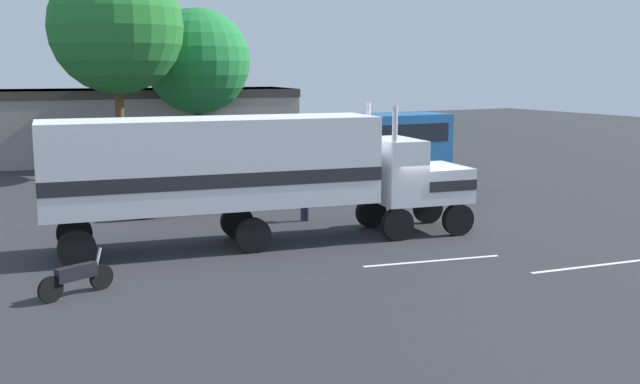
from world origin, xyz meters
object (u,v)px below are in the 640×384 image
at_px(parked_bus, 347,143).
at_px(parked_car, 176,192).
at_px(semi_truck, 247,168).
at_px(tree_left, 198,61).
at_px(motorcycle, 77,277).
at_px(tree_center, 116,27).
at_px(person_bystander, 305,197).

distance_m(parked_bus, parked_car, 9.93).
relative_size(semi_truck, parked_bus, 1.30).
height_order(semi_truck, tree_left, tree_left).
bearing_deg(motorcycle, parked_car, 59.14).
relative_size(parked_bus, tree_center, 0.99).
bearing_deg(motorcycle, person_bystander, 30.59).
distance_m(parked_bus, tree_left, 12.70).
height_order(parked_car, motorcycle, parked_car).
bearing_deg(parked_car, motorcycle, -120.86).
bearing_deg(parked_bus, tree_left, 106.26).
bearing_deg(semi_truck, parked_bus, 45.02).
bearing_deg(tree_left, semi_truck, -105.74).
height_order(parked_bus, tree_left, tree_left).
distance_m(tree_left, tree_center, 6.75).
bearing_deg(tree_left, tree_center, -148.45).
bearing_deg(parked_car, semi_truck, -87.82).
bearing_deg(parked_bus, motorcycle, -141.13).
bearing_deg(tree_center, semi_truck, -90.97).
height_order(parked_car, tree_left, tree_left).
height_order(motorcycle, tree_center, tree_center).
xyz_separation_m(person_bystander, tree_center, (-3.11, 14.88, 6.86)).
height_order(person_bystander, parked_car, person_bystander).
relative_size(person_bystander, tree_left, 0.18).
distance_m(semi_truck, person_bystander, 4.53).
bearing_deg(semi_truck, tree_center, 89.03).
height_order(person_bystander, motorcycle, person_bystander).
bearing_deg(parked_bus, person_bystander, -130.93).
bearing_deg(motorcycle, parked_bus, 38.87).
distance_m(semi_truck, tree_left, 21.91).
relative_size(parked_car, tree_center, 0.41).
height_order(parked_bus, parked_car, parked_bus).
relative_size(motorcycle, tree_center, 0.18).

